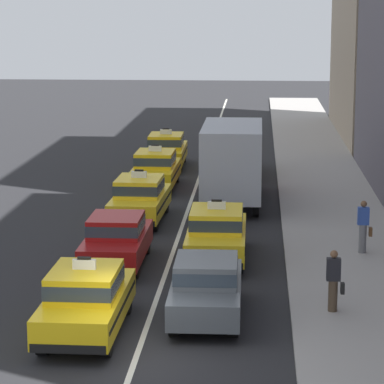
{
  "coord_description": "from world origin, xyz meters",
  "views": [
    {
      "loc": [
        2.71,
        -20.25,
        7.91
      ],
      "look_at": [
        0.37,
        12.98,
        1.3
      ],
      "focal_mm": 88.93,
      "sensor_mm": 36.0,
      "label": 1
    }
  ],
  "objects_px": {
    "taxi_right_fourth": "(236,155)",
    "box_truck_right_third": "(233,160)",
    "taxi_left_third": "(140,198)",
    "sedan_right_nearest": "(206,286)",
    "taxi_left_nearest": "(86,299)",
    "sedan_left_second": "(117,239)",
    "taxi_left_fourth": "(156,169)",
    "pedestrian_mid_block": "(363,227)",
    "taxi_right_second": "(217,233)",
    "pedestrian_near_crosswalk": "(334,281)",
    "taxi_left_fifth": "(166,150)"
  },
  "relations": [
    {
      "from": "taxi_right_fourth",
      "to": "box_truck_right_third",
      "type": "bearing_deg",
      "value": -89.82
    },
    {
      "from": "taxi_left_third",
      "to": "sedan_right_nearest",
      "type": "bearing_deg",
      "value": -74.22
    },
    {
      "from": "taxi_left_nearest",
      "to": "taxi_left_third",
      "type": "xyz_separation_m",
      "value": [
        -0.21,
        12.23,
        0.0
      ]
    },
    {
      "from": "sedan_left_second",
      "to": "taxi_left_fourth",
      "type": "xyz_separation_m",
      "value": [
        -0.14,
        12.41,
        0.03
      ]
    },
    {
      "from": "taxi_right_fourth",
      "to": "pedestrian_mid_block",
      "type": "xyz_separation_m",
      "value": [
        4.39,
        -14.82,
        0.12
      ]
    },
    {
      "from": "pedestrian_mid_block",
      "to": "taxi_right_fourth",
      "type": "bearing_deg",
      "value": 106.49
    },
    {
      "from": "sedan_right_nearest",
      "to": "box_truck_right_third",
      "type": "distance_m",
      "value": 14.34
    },
    {
      "from": "taxi_left_third",
      "to": "taxi_right_fourth",
      "type": "xyz_separation_m",
      "value": [
        3.3,
        10.27,
        0.0
      ]
    },
    {
      "from": "sedan_left_second",
      "to": "sedan_right_nearest",
      "type": "height_order",
      "value": "same"
    },
    {
      "from": "sedan_left_second",
      "to": "taxi_right_fourth",
      "type": "relative_size",
      "value": 0.94
    },
    {
      "from": "taxi_right_second",
      "to": "taxi_right_fourth",
      "type": "relative_size",
      "value": 1.0
    },
    {
      "from": "box_truck_right_third",
      "to": "pedestrian_mid_block",
      "type": "distance_m",
      "value": 9.17
    },
    {
      "from": "sedan_right_nearest",
      "to": "pedestrian_mid_block",
      "type": "distance_m",
      "value": 7.8
    },
    {
      "from": "box_truck_right_third",
      "to": "pedestrian_near_crosswalk",
      "type": "distance_m",
      "value": 14.33
    },
    {
      "from": "taxi_right_second",
      "to": "sedan_left_second",
      "type": "bearing_deg",
      "value": -164.49
    },
    {
      "from": "taxi_left_nearest",
      "to": "taxi_left_fourth",
      "type": "xyz_separation_m",
      "value": [
        -0.32,
        18.58,
        0.0
      ]
    },
    {
      "from": "taxi_right_second",
      "to": "box_truck_right_third",
      "type": "distance_m",
      "value": 8.74
    },
    {
      "from": "taxi_left_fourth",
      "to": "taxi_right_second",
      "type": "relative_size",
      "value": 1.0
    },
    {
      "from": "taxi_left_nearest",
      "to": "sedan_right_nearest",
      "type": "relative_size",
      "value": 1.06
    },
    {
      "from": "pedestrian_near_crosswalk",
      "to": "taxi_right_fourth",
      "type": "bearing_deg",
      "value": 98.24
    },
    {
      "from": "taxi_left_nearest",
      "to": "box_truck_right_third",
      "type": "distance_m",
      "value": 16.03
    },
    {
      "from": "taxi_left_fourth",
      "to": "sedan_right_nearest",
      "type": "height_order",
      "value": "taxi_left_fourth"
    },
    {
      "from": "taxi_left_fourth",
      "to": "pedestrian_mid_block",
      "type": "bearing_deg",
      "value": -54.45
    },
    {
      "from": "sedan_left_second",
      "to": "taxi_right_second",
      "type": "xyz_separation_m",
      "value": [
        3.03,
        0.84,
        0.03
      ]
    },
    {
      "from": "taxi_left_fifth",
      "to": "taxi_right_fourth",
      "type": "height_order",
      "value": "same"
    },
    {
      "from": "taxi_left_fifth",
      "to": "sedan_right_nearest",
      "type": "relative_size",
      "value": 1.06
    },
    {
      "from": "sedan_left_second",
      "to": "sedan_right_nearest",
      "type": "xyz_separation_m",
      "value": [
        3.02,
        -4.78,
        0.0
      ]
    },
    {
      "from": "sedan_right_nearest",
      "to": "taxi_left_fourth",
      "type": "bearing_deg",
      "value": 100.44
    },
    {
      "from": "taxi_left_third",
      "to": "pedestrian_mid_block",
      "type": "relative_size",
      "value": 2.74
    },
    {
      "from": "taxi_left_third",
      "to": "pedestrian_near_crosswalk",
      "type": "height_order",
      "value": "taxi_left_third"
    },
    {
      "from": "sedan_right_nearest",
      "to": "pedestrian_mid_block",
      "type": "bearing_deg",
      "value": 53.66
    },
    {
      "from": "taxi_left_fifth",
      "to": "box_truck_right_third",
      "type": "distance_m",
      "value": 9.13
    },
    {
      "from": "sedan_left_second",
      "to": "taxi_left_third",
      "type": "height_order",
      "value": "taxi_left_third"
    },
    {
      "from": "taxi_right_second",
      "to": "taxi_left_fourth",
      "type": "bearing_deg",
      "value": 105.36
    },
    {
      "from": "taxi_left_nearest",
      "to": "pedestrian_mid_block",
      "type": "xyz_separation_m",
      "value": [
        7.47,
        7.67,
        0.12
      ]
    },
    {
      "from": "taxi_left_third",
      "to": "pedestrian_mid_block",
      "type": "height_order",
      "value": "taxi_left_third"
    },
    {
      "from": "taxi_left_fourth",
      "to": "sedan_left_second",
      "type": "bearing_deg",
      "value": -89.33
    },
    {
      "from": "taxi_left_third",
      "to": "pedestrian_near_crosswalk",
      "type": "bearing_deg",
      "value": -59.05
    },
    {
      "from": "sedan_right_nearest",
      "to": "taxi_left_nearest",
      "type": "bearing_deg",
      "value": -154.02
    },
    {
      "from": "taxi_right_second",
      "to": "taxi_right_fourth",
      "type": "bearing_deg",
      "value": 89.17
    },
    {
      "from": "taxi_left_fourth",
      "to": "box_truck_right_third",
      "type": "height_order",
      "value": "box_truck_right_third"
    },
    {
      "from": "taxi_left_third",
      "to": "taxi_right_fourth",
      "type": "bearing_deg",
      "value": 72.19
    },
    {
      "from": "taxi_left_fourth",
      "to": "sedan_right_nearest",
      "type": "distance_m",
      "value": 17.48
    },
    {
      "from": "taxi_left_third",
      "to": "pedestrian_mid_block",
      "type": "bearing_deg",
      "value": -30.66
    },
    {
      "from": "taxi_left_fifth",
      "to": "taxi_right_second",
      "type": "relative_size",
      "value": 1.0
    },
    {
      "from": "sedan_left_second",
      "to": "taxi_left_fifth",
      "type": "relative_size",
      "value": 0.94
    },
    {
      "from": "taxi_left_fourth",
      "to": "taxi_left_nearest",
      "type": "bearing_deg",
      "value": -89.02
    },
    {
      "from": "taxi_left_third",
      "to": "pedestrian_mid_block",
      "type": "distance_m",
      "value": 8.94
    },
    {
      "from": "taxi_left_third",
      "to": "taxi_right_second",
      "type": "xyz_separation_m",
      "value": [
        3.07,
        -5.22,
        0.0
      ]
    },
    {
      "from": "taxi_left_nearest",
      "to": "taxi_left_fourth",
      "type": "height_order",
      "value": "same"
    }
  ]
}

